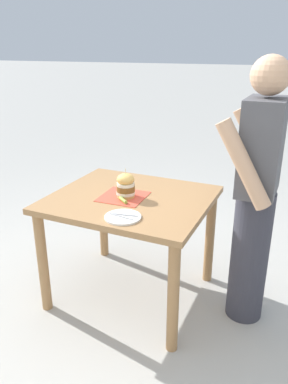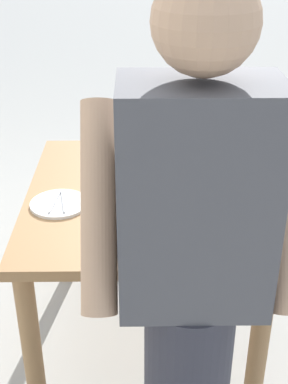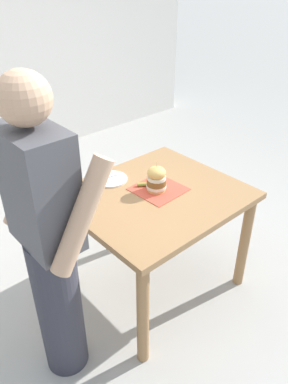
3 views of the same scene
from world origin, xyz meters
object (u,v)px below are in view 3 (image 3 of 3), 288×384
(pickle_spear, at_px, (144,184))
(diner_across_table, at_px, (49,242))
(sandwich, at_px, (156,179))
(side_plate_with_forks, at_px, (111,179))
(patio_table, at_px, (156,210))

(pickle_spear, distance_m, diner_across_table, 0.83)
(sandwich, bearing_deg, side_plate_with_forks, 23.72)
(side_plate_with_forks, xyz_separation_m, diner_across_table, (-0.43, 0.69, 0.10))
(sandwich, bearing_deg, pickle_spear, 16.77)
(pickle_spear, bearing_deg, diner_across_table, 105.49)
(side_plate_with_forks, bearing_deg, sandwich, -156.28)
(pickle_spear, height_order, diner_across_table, diner_across_table)
(patio_table, relative_size, sandwich, 5.29)
(patio_table, height_order, pickle_spear, pickle_spear)
(patio_table, height_order, diner_across_table, diner_across_table)
(patio_table, height_order, side_plate_with_forks, side_plate_with_forks)
(patio_table, xyz_separation_m, sandwich, (0.02, -0.02, 0.21))
(pickle_spear, bearing_deg, sandwich, -163.23)
(sandwich, relative_size, side_plate_with_forks, 0.91)
(sandwich, xyz_separation_m, pickle_spear, (0.09, 0.03, -0.07))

